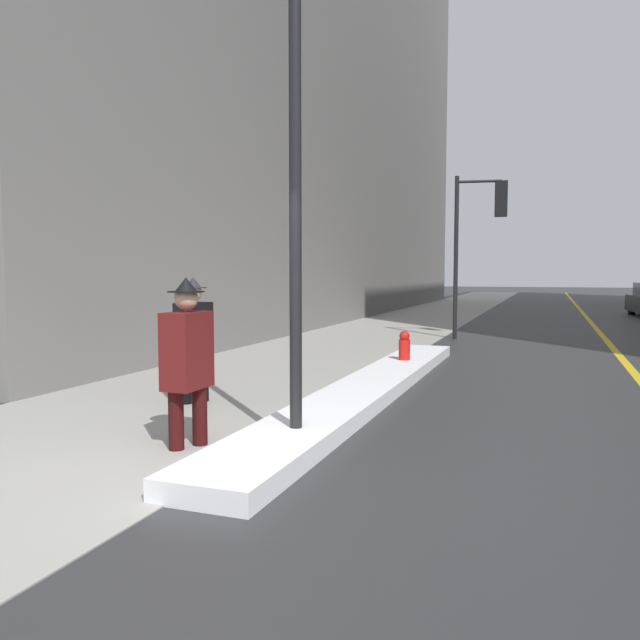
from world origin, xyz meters
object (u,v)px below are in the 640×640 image
object	(u,v)px
fire_hydrant	(404,351)
pedestrian_trailing	(194,335)
lamp_post	(295,151)
pedestrian_nearside	(187,356)
traffic_light_near	(482,221)

from	to	relation	value
fire_hydrant	pedestrian_trailing	bearing A→B (deg)	-118.36
lamp_post	pedestrian_nearside	distance (m)	2.21
lamp_post	traffic_light_near	distance (m)	11.00
traffic_light_near	pedestrian_trailing	size ratio (longest dim) A/B	2.54
lamp_post	pedestrian_nearside	world-z (taller)	lamp_post
pedestrian_trailing	fire_hydrant	size ratio (longest dim) A/B	2.36
pedestrian_nearside	pedestrian_trailing	bearing A→B (deg)	-149.65
lamp_post	pedestrian_nearside	bearing A→B (deg)	-156.33
pedestrian_trailing	lamp_post	bearing A→B (deg)	55.02
traffic_light_near	pedestrian_nearside	xyz separation A→B (m)	(-1.61, -11.40, -2.13)
pedestrian_nearside	lamp_post	bearing A→B (deg)	114.06
lamp_post	fire_hydrant	xyz separation A→B (m)	(-0.05, 5.11, -2.51)
pedestrian_nearside	pedestrian_trailing	world-z (taller)	pedestrian_nearside
pedestrian_nearside	fire_hydrant	world-z (taller)	pedestrian_nearside
pedestrian_nearside	traffic_light_near	bearing A→B (deg)	172.34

